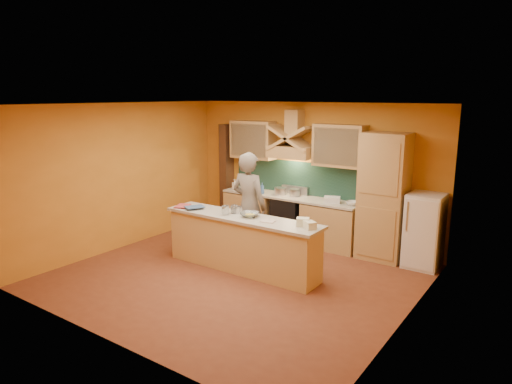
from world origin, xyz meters
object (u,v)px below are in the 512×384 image
Objects in this scene: person at (249,206)px; kitchen_scale at (238,210)px; stove at (289,218)px; mixing_bowl at (250,215)px; fridge at (424,231)px.

kitchen_scale is at bearing 99.46° from person.
mixing_bowl is (0.33, -1.86, 0.53)m from stove.
stove is at bearing 100.07° from mixing_bowl.
fridge reaches higher than kitchen_scale.
stove is 1.96m from mixing_bowl.
stove is 0.69× the size of fridge.
mixing_bowl is at bearing -26.12° from kitchen_scale.
fridge reaches higher than mixing_bowl.
fridge is at bearing 0.00° from stove.
person is 16.20× the size of kitchen_scale.
person reaches higher than mixing_bowl.
person reaches higher than fridge.
fridge is at bearing 20.89° from kitchen_scale.
kitchen_scale is at bearing -146.43° from fridge.
stove is at bearing -89.50° from person.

